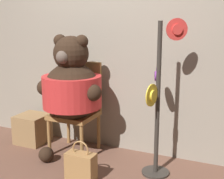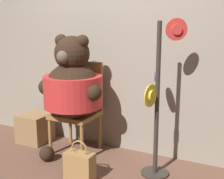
{
  "view_description": "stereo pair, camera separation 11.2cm",
  "coord_description": "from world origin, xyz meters",
  "px_view_note": "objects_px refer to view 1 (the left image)",
  "views": [
    {
      "loc": [
        1.43,
        -2.61,
        1.53
      ],
      "look_at": [
        0.14,
        0.25,
        0.82
      ],
      "focal_mm": 50.0,
      "sensor_mm": 36.0,
      "label": 1
    },
    {
      "loc": [
        1.53,
        -2.56,
        1.53
      ],
      "look_at": [
        0.14,
        0.25,
        0.82
      ],
      "focal_mm": 50.0,
      "sensor_mm": 36.0,
      "label": 2
    }
  ],
  "objects_px": {
    "teddy_bear": "(72,88)",
    "handbag_on_ground": "(81,166)",
    "chair": "(78,105)",
    "hat_display_rack": "(159,104)"
  },
  "relations": [
    {
      "from": "teddy_bear",
      "to": "handbag_on_ground",
      "type": "xyz_separation_m",
      "value": [
        0.37,
        -0.47,
        -0.65
      ]
    },
    {
      "from": "chair",
      "to": "teddy_bear",
      "type": "relative_size",
      "value": 0.76
    },
    {
      "from": "teddy_bear",
      "to": "hat_display_rack",
      "type": "distance_m",
      "value": 1.0
    },
    {
      "from": "chair",
      "to": "handbag_on_ground",
      "type": "height_order",
      "value": "chair"
    },
    {
      "from": "chair",
      "to": "handbag_on_ground",
      "type": "relative_size",
      "value": 2.61
    },
    {
      "from": "teddy_bear",
      "to": "handbag_on_ground",
      "type": "height_order",
      "value": "teddy_bear"
    },
    {
      "from": "hat_display_rack",
      "to": "handbag_on_ground",
      "type": "bearing_deg",
      "value": -145.39
    },
    {
      "from": "chair",
      "to": "teddy_bear",
      "type": "xyz_separation_m",
      "value": [
        0.03,
        -0.17,
        0.24
      ]
    },
    {
      "from": "chair",
      "to": "teddy_bear",
      "type": "distance_m",
      "value": 0.3
    },
    {
      "from": "teddy_bear",
      "to": "chair",
      "type": "bearing_deg",
      "value": 99.11
    }
  ]
}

